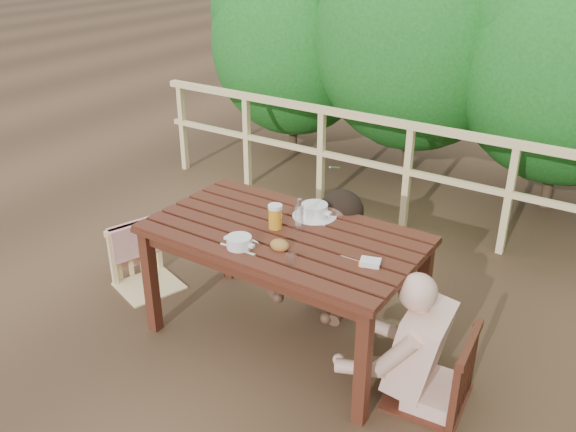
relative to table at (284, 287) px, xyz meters
The scene contains 16 objects.
ground 0.40m from the table, ahead, with size 60.00×60.00×0.00m, color brown.
table is the anchor object (origin of this frame).
chair_left 1.23m from the table, behind, with size 0.44×0.44×0.89m, color #E6CA89.
chair_far 0.69m from the table, 77.75° to the left, with size 0.42×0.42×0.84m, color #3E1B11.
chair_right 1.05m from the table, ahead, with size 0.47×0.47×0.94m, color #3E1B11.
woman 0.77m from the table, 78.10° to the left, with size 0.57×0.71×1.42m, color black, non-canonical shape.
diner_right 1.12m from the table, ahead, with size 0.55×0.67×1.36m, color beige, non-canonical shape.
railing 2.00m from the table, 90.00° to the left, with size 5.60×0.10×1.01m, color #E6CA89.
hedge_row 3.56m from the table, 82.87° to the left, with size 6.60×1.60×3.80m, color #18581A, non-canonical shape.
soup_near 0.56m from the table, 107.60° to the right, with size 0.26×0.26×0.09m, color silver.
soup_far 0.54m from the table, 80.75° to the left, with size 0.30×0.30×0.10m, color white.
bread_roll 0.49m from the table, 62.24° to the right, with size 0.12×0.09×0.07m, color olive.
beer_glass 0.49m from the table, behind, with size 0.09×0.09×0.18m, color orange.
bottle 0.52m from the table, 40.96° to the left, with size 0.06×0.06×0.23m, color white.
tumbler 0.59m from the table, 50.31° to the right, with size 0.06×0.06×0.07m, color silver.
butter_tub 0.78m from the table, ahead, with size 0.12×0.08×0.05m, color silver.
Camera 1 is at (1.91, -2.84, 2.58)m, focal length 38.06 mm.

